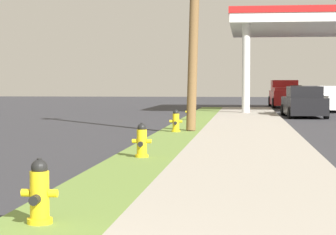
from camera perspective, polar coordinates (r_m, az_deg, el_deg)
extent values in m
cylinder|color=yellow|center=(7.60, -11.23, -8.92)|extent=(0.29, 0.29, 0.06)
cylinder|color=yellow|center=(7.55, -11.25, -6.91)|extent=(0.22, 0.22, 0.60)
sphere|color=black|center=(7.50, -11.28, -4.35)|extent=(0.19, 0.19, 0.19)
cylinder|color=black|center=(7.49, -11.28, -3.74)|extent=(0.06, 0.06, 0.05)
cylinder|color=yellow|center=(7.59, -12.41, -6.50)|extent=(0.10, 0.09, 0.09)
cylinder|color=yellow|center=(7.49, -10.08, -6.60)|extent=(0.10, 0.09, 0.09)
cylinder|color=black|center=(7.39, -11.66, -7.14)|extent=(0.11, 0.12, 0.11)
cylinder|color=yellow|center=(14.03, -2.32, -3.39)|extent=(0.29, 0.29, 0.06)
cylinder|color=yellow|center=(14.00, -2.33, -2.29)|extent=(0.22, 0.22, 0.60)
sphere|color=black|center=(13.98, -2.33, -0.90)|extent=(0.19, 0.19, 0.19)
cylinder|color=black|center=(13.97, -2.33, -0.58)|extent=(0.06, 0.06, 0.05)
cylinder|color=yellow|center=(14.03, -2.97, -2.09)|extent=(0.10, 0.09, 0.09)
cylinder|color=yellow|center=(13.97, -1.68, -2.10)|extent=(0.10, 0.09, 0.09)
cylinder|color=black|center=(13.84, -2.44, -2.36)|extent=(0.11, 0.12, 0.11)
cylinder|color=yellow|center=(21.38, 0.70, -1.19)|extent=(0.29, 0.29, 0.06)
cylinder|color=yellow|center=(21.36, 0.70, -0.46)|extent=(0.22, 0.22, 0.60)
sphere|color=black|center=(21.34, 0.70, 0.45)|extent=(0.19, 0.19, 0.19)
cylinder|color=black|center=(21.34, 0.70, 0.66)|extent=(0.06, 0.06, 0.05)
cylinder|color=yellow|center=(21.38, 0.27, -0.33)|extent=(0.10, 0.09, 0.09)
cylinder|color=yellow|center=(21.34, 1.13, -0.34)|extent=(0.10, 0.09, 0.09)
cylinder|color=black|center=(21.19, 0.65, -0.50)|extent=(0.11, 0.12, 0.11)
cylinder|color=yellow|center=(28.52, 1.97, -0.14)|extent=(0.29, 0.29, 0.06)
cylinder|color=yellow|center=(28.50, 1.97, 0.40)|extent=(0.22, 0.22, 0.60)
sphere|color=black|center=(28.49, 1.97, 1.09)|extent=(0.19, 0.19, 0.19)
cylinder|color=black|center=(28.49, 1.97, 1.25)|extent=(0.06, 0.06, 0.05)
cylinder|color=yellow|center=(28.52, 1.65, 0.50)|extent=(0.10, 0.09, 0.09)
cylinder|color=yellow|center=(28.49, 2.29, 0.50)|extent=(0.10, 0.09, 0.09)
cylinder|color=black|center=(28.33, 1.94, 0.38)|extent=(0.11, 0.12, 0.11)
cylinder|color=brown|center=(22.21, 2.33, 9.41)|extent=(0.57, 0.95, 8.14)
cylinder|color=silver|center=(35.76, 6.89, 4.23)|extent=(0.44, 0.44, 4.98)
cylinder|color=silver|center=(45.37, 6.88, 3.96)|extent=(0.44, 0.44, 4.98)
cube|color=white|center=(40.86, 11.78, 7.88)|extent=(8.68, 11.41, 0.50)
cube|color=red|center=(40.90, 11.79, 8.48)|extent=(8.78, 11.51, 0.36)
cube|color=#47474C|center=(35.93, 12.37, 1.48)|extent=(0.70, 1.10, 1.60)
cube|color=#47474C|center=(45.51, 11.20, 1.80)|extent=(0.70, 1.10, 1.60)
cube|color=black|center=(33.71, 11.87, 1.03)|extent=(2.02, 4.58, 0.85)
cube|color=black|center=(33.47, 11.93, 2.22)|extent=(1.69, 2.09, 0.56)
cylinder|color=black|center=(35.31, 10.11, 0.66)|extent=(0.25, 0.61, 0.60)
cylinder|color=black|center=(35.52, 12.87, 0.65)|extent=(0.25, 0.61, 0.60)
cylinder|color=black|center=(31.93, 10.74, 0.42)|extent=(0.25, 0.61, 0.60)
cylinder|color=black|center=(32.17, 13.78, 0.40)|extent=(0.25, 0.61, 0.60)
cube|color=white|center=(40.88, 13.80, 1.34)|extent=(1.92, 4.54, 0.85)
cube|color=white|center=(40.64, 13.85, 2.33)|extent=(1.65, 2.06, 0.56)
cylinder|color=black|center=(42.46, 12.31, 1.03)|extent=(0.23, 0.60, 0.60)
cylinder|color=black|center=(42.70, 14.60, 1.01)|extent=(0.23, 0.60, 0.60)
cylinder|color=black|center=(39.09, 12.90, 0.86)|extent=(0.23, 0.60, 0.60)
cube|color=red|center=(47.35, 10.30, 1.74)|extent=(2.14, 5.45, 1.00)
cube|color=red|center=(48.31, 10.21, 2.81)|extent=(1.89, 2.10, 0.76)
cube|color=red|center=(46.16, 10.43, 2.48)|extent=(1.95, 2.96, 0.24)
cylinder|color=black|center=(49.43, 8.98, 1.42)|extent=(0.24, 0.77, 0.76)
cylinder|color=black|center=(49.59, 11.17, 1.41)|extent=(0.24, 0.77, 0.76)
cylinder|color=black|center=(45.14, 9.33, 1.27)|extent=(0.24, 0.77, 0.76)
cylinder|color=black|center=(45.31, 11.72, 1.26)|extent=(0.24, 0.77, 0.76)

